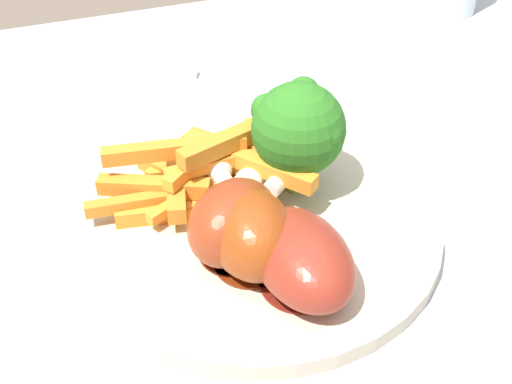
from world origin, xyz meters
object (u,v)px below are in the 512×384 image
object	(u,v)px
dinner_plate	(256,223)
carrot_fries_pile	(206,173)
chicken_drumstick_far	(237,219)
fork	(99,69)
broccoli_floret_front	(298,127)
chicken_drumstick_near	(298,254)
dining_table	(269,298)
chicken_drumstick_extra	(249,229)

from	to	relation	value
dinner_plate	carrot_fries_pile	world-z (taller)	carrot_fries_pile
chicken_drumstick_far	fork	size ratio (longest dim) A/B	0.56
broccoli_floret_front	chicken_drumstick_near	size ratio (longest dim) A/B	0.61
dining_table	dinner_plate	size ratio (longest dim) A/B	4.99
dinner_plate	broccoli_floret_front	world-z (taller)	broccoli_floret_front
carrot_fries_pile	chicken_drumstick_far	world-z (taller)	chicken_drumstick_far
fork	chicken_drumstick_extra	bearing A→B (deg)	124.42
dinner_plate	chicken_drumstick_near	size ratio (longest dim) A/B	1.85
chicken_drumstick_extra	fork	bearing A→B (deg)	97.13
fork	chicken_drumstick_near	bearing A→B (deg)	127.32
dining_table	broccoli_floret_front	world-z (taller)	broccoli_floret_front
broccoli_floret_front	chicken_drumstick_extra	bearing A→B (deg)	-134.90
dining_table	dinner_plate	xyz separation A→B (m)	(-0.02, -0.02, 0.11)
carrot_fries_pile	fork	distance (m)	0.24
chicken_drumstick_near	fork	bearing A→B (deg)	100.03
dinner_plate	chicken_drumstick_extra	world-z (taller)	chicken_drumstick_extra
dinner_plate	chicken_drumstick_extra	bearing A→B (deg)	-117.29
dining_table	carrot_fries_pile	world-z (taller)	carrot_fries_pile
carrot_fries_pile	chicken_drumstick_near	xyz separation A→B (m)	(0.03, -0.10, 0.00)
chicken_drumstick_far	dinner_plate	bearing A→B (deg)	48.70
dining_table	fork	world-z (taller)	fork
carrot_fries_pile	chicken_drumstick_far	bearing A→B (deg)	-88.57
dining_table	carrot_fries_pile	distance (m)	0.14
broccoli_floret_front	carrot_fries_pile	distance (m)	0.07
dining_table	fork	size ratio (longest dim) A/B	6.39
dining_table	dinner_plate	distance (m)	0.11
broccoli_floret_front	carrot_fries_pile	world-z (taller)	broccoli_floret_front
chicken_drumstick_extra	fork	xyz separation A→B (m)	(-0.04, 0.30, -0.03)
dining_table	fork	distance (m)	0.27
dinner_plate	chicken_drumstick_near	bearing A→B (deg)	-88.45
dinner_plate	broccoli_floret_front	bearing A→B (deg)	28.02
dinner_plate	fork	distance (m)	0.27
chicken_drumstick_near	chicken_drumstick_extra	size ratio (longest dim) A/B	1.14
carrot_fries_pile	chicken_drumstick_far	distance (m)	0.06
chicken_drumstick_far	fork	world-z (taller)	chicken_drumstick_far
dinner_plate	carrot_fries_pile	size ratio (longest dim) A/B	1.58
broccoli_floret_front	dinner_plate	bearing A→B (deg)	-151.98
carrot_fries_pile	chicken_drumstick_extra	distance (m)	0.07
carrot_fries_pile	chicken_drumstick_far	size ratio (longest dim) A/B	1.45
dining_table	carrot_fries_pile	bearing A→B (deg)	168.68
dining_table	chicken_drumstick_near	distance (m)	0.16
broccoli_floret_front	chicken_drumstick_far	xyz separation A→B (m)	(-0.06, -0.04, -0.03)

